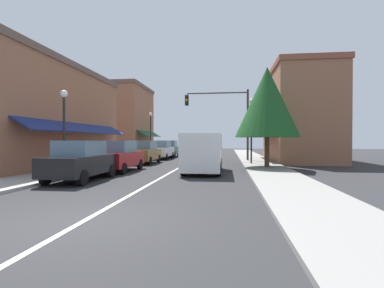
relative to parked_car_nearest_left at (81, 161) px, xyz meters
The scene contains 18 objects.
ground_plane 12.41m from the parked_car_nearest_left, 74.71° to the left, with size 80.00×80.00×0.00m, color #28282B.
sidewalk_left 12.17m from the parked_car_nearest_left, 100.61° to the left, with size 2.60×56.00×0.12m, color #A39E99.
sidewalk_right 14.83m from the parked_car_nearest_left, 53.71° to the left, with size 2.60×56.00×0.12m, color gray.
lane_center_stripe 12.40m from the parked_car_nearest_left, 74.71° to the left, with size 0.14×52.00×0.01m, color silver.
storefront_left_block 8.82m from the parked_car_nearest_left, 135.32° to the left, with size 6.25×14.20×6.89m.
storefront_right_block 18.92m from the parked_car_nearest_left, 48.25° to the left, with size 6.07×10.20×7.81m.
storefront_far_left 23.09m from the parked_car_nearest_left, 106.26° to the left, with size 7.04×8.20×8.36m.
parked_car_nearest_left is the anchor object (origin of this frame).
parked_car_second_left 3.92m from the parked_car_nearest_left, 87.04° to the left, with size 1.85×4.13×1.77m.
parked_car_third_left 9.47m from the parked_car_nearest_left, 89.64° to the left, with size 1.79×4.11×1.77m.
parked_car_far_left 14.77m from the parked_car_nearest_left, 89.55° to the left, with size 1.83×4.12×1.77m.
parked_car_distant_left 18.91m from the parked_car_nearest_left, 89.84° to the left, with size 1.84×4.13×1.77m.
van_in_lane 6.43m from the parked_car_nearest_left, 38.01° to the left, with size 2.03×5.19×2.12m.
traffic_signal_mast_arm 14.55m from the parked_car_nearest_left, 63.80° to the left, with size 5.40×0.50×6.08m.
street_lamp_left_near 2.96m from the parked_car_nearest_left, 139.37° to the left, with size 0.36×0.36×4.27m.
street_lamp_right_mid 12.51m from the parked_car_nearest_left, 48.82° to the left, with size 0.36×0.36×4.79m.
street_lamp_left_far 18.46m from the parked_car_nearest_left, 95.74° to the left, with size 0.36×0.36×4.76m.
tree_right_near 11.36m from the parked_car_nearest_left, 35.84° to the left, with size 3.96×3.96×6.34m.
Camera 1 is at (3.17, -5.93, 1.78)m, focal length 27.07 mm.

